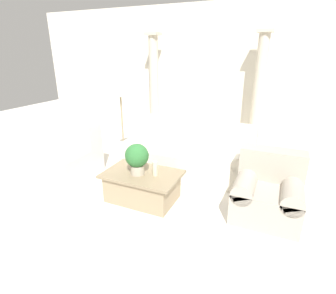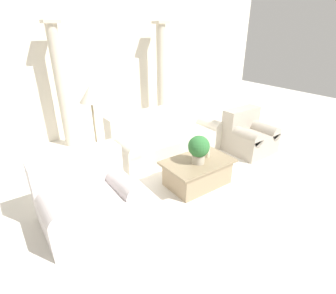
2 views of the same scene
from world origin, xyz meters
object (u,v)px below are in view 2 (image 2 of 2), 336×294
at_px(potted_plant, 199,148).
at_px(floor_lamp, 91,99).
at_px(sofa_long, 166,137).
at_px(loveseat, 86,196).
at_px(armchair, 248,135).
at_px(coffee_table, 197,172).

relative_size(potted_plant, floor_lamp, 0.29).
relative_size(sofa_long, loveseat, 1.92).
bearing_deg(potted_plant, armchair, 13.53).
height_order(sofa_long, floor_lamp, floor_lamp).
distance_m(potted_plant, floor_lamp, 1.91).
relative_size(loveseat, potted_plant, 2.61).
bearing_deg(floor_lamp, coffee_table, -47.78).
xyz_separation_m(potted_plant, armchair, (1.80, 0.43, -0.35)).
bearing_deg(armchair, coffee_table, -167.69).
xyz_separation_m(potted_plant, floor_lamp, (-1.15, 1.37, 0.68)).
xyz_separation_m(loveseat, coffee_table, (1.80, -0.23, -0.14)).
height_order(sofa_long, loveseat, same).
bearing_deg(sofa_long, floor_lamp, 179.01).
distance_m(floor_lamp, armchair, 3.26).
xyz_separation_m(coffee_table, floor_lamp, (-1.19, 1.32, 1.16)).
xyz_separation_m(coffee_table, potted_plant, (-0.04, -0.05, 0.48)).
height_order(coffee_table, potted_plant, potted_plant).
relative_size(sofa_long, coffee_table, 2.06).
relative_size(loveseat, coffee_table, 1.07).
bearing_deg(sofa_long, loveseat, -152.85).
height_order(sofa_long, armchair, sofa_long).
distance_m(sofa_long, loveseat, 2.34).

